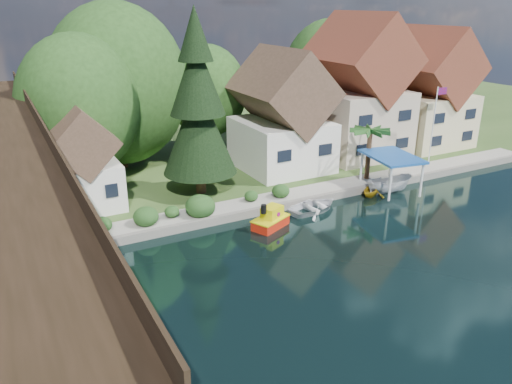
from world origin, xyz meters
TOP-DOWN VIEW (x-y plane):
  - ground at (0.00, 0.00)m, footprint 140.00×140.00m
  - bank at (0.00, 34.00)m, footprint 140.00×52.00m
  - seawall at (4.00, 8.00)m, footprint 60.00×0.40m
  - promenade at (6.00, 9.30)m, footprint 50.00×2.60m
  - trestle_bridge at (-16.00, 5.17)m, footprint 4.12×44.18m
  - house_left at (7.00, 16.00)m, footprint 7.64×8.64m
  - house_center at (16.00, 16.50)m, footprint 8.65×9.18m
  - house_right at (25.00, 16.00)m, footprint 8.15×8.64m
  - shed at (-11.00, 14.50)m, footprint 5.09×5.40m
  - bg_trees at (1.00, 21.25)m, footprint 49.90×13.30m
  - shrubs at (-4.60, 9.26)m, footprint 15.76×2.47m
  - conifer at (-2.18, 13.34)m, footprint 5.89×5.89m
  - palm_tree at (11.97, 9.58)m, footprint 4.40×4.40m
  - flagpole at (20.05, 10.03)m, footprint 1.17×0.15m
  - tugboat at (0.05, 5.71)m, footprint 3.21×2.58m
  - boat_white_a at (4.47, 6.74)m, footprint 4.85×3.81m
  - boat_canopy at (12.25, 7.01)m, footprint 4.36×5.67m
  - boat_yellow at (10.51, 7.16)m, footprint 3.22×3.05m

SIDE VIEW (x-z plane):
  - ground at x=0.00m, z-range 0.00..0.00m
  - bank at x=0.00m, z-range 0.00..0.50m
  - seawall at x=4.00m, z-range 0.00..0.62m
  - boat_white_a at x=4.47m, z-range 0.00..0.91m
  - promenade at x=6.00m, z-range 0.50..0.56m
  - tugboat at x=0.05m, z-range -0.41..1.64m
  - boat_yellow at x=10.51m, z-range 0.00..1.34m
  - shrubs at x=-4.60m, z-range 0.38..2.08m
  - boat_canopy at x=12.25m, z-range -0.23..3.08m
  - shed at x=-11.00m, z-range -0.10..7.75m
  - palm_tree at x=11.97m, z-range 2.30..7.12m
  - flagpole at x=20.05m, z-range 1.34..8.77m
  - house_left at x=7.00m, z-range -0.37..10.65m
  - trestle_bridge at x=-16.00m, z-range 0.70..10.00m
  - house_right at x=25.00m, z-range -0.45..12.00m
  - house_center at x=16.00m, z-range -0.53..13.36m
  - bg_trees at x=1.00m, z-range 2.00..12.57m
  - conifer at x=-2.18m, z-range 0.23..14.73m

